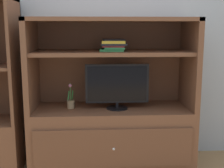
# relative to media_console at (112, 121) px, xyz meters

# --- Properties ---
(painted_rear_wall) EXTENTS (6.00, 0.10, 2.80)m
(painted_rear_wall) POSITION_rel_media_console_xyz_m (0.00, 0.34, 0.92)
(painted_rear_wall) COLOR #9EA8B2
(painted_rear_wall) RESTS_ON ground_plane
(media_console) EXTENTS (1.60, 0.62, 1.50)m
(media_console) POSITION_rel_media_console_xyz_m (0.00, 0.00, 0.00)
(media_console) COLOR brown
(media_console) RESTS_ON ground_plane
(tv_monitor) EXTENTS (0.62, 0.21, 0.44)m
(tv_monitor) POSITION_rel_media_console_xyz_m (0.05, -0.05, 0.37)
(tv_monitor) COLOR black
(tv_monitor) RESTS_ON media_console
(potted_plant) EXTENTS (0.07, 0.09, 0.25)m
(potted_plant) POSITION_rel_media_console_xyz_m (-0.41, -0.00, 0.20)
(potted_plant) COLOR #8C7251
(potted_plant) RESTS_ON media_console
(magazine_stack) EXTENTS (0.27, 0.34, 0.11)m
(magazine_stack) POSITION_rel_media_console_xyz_m (0.02, -0.00, 0.77)
(magazine_stack) COLOR #338C4C
(magazine_stack) RESTS_ON media_console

